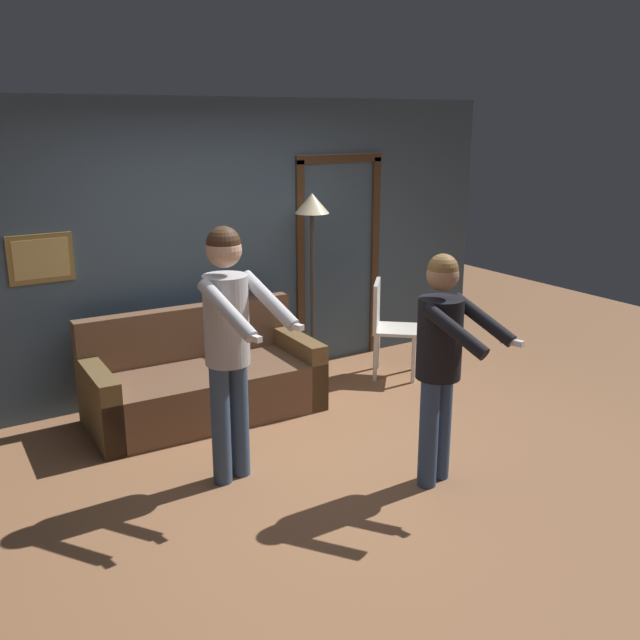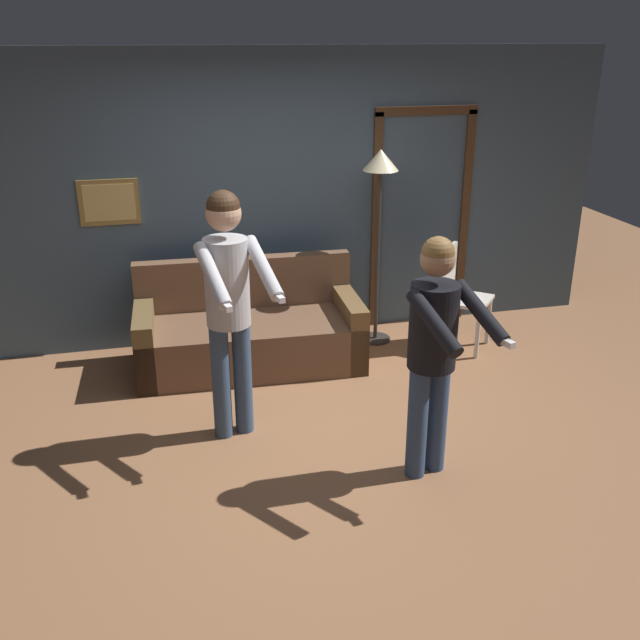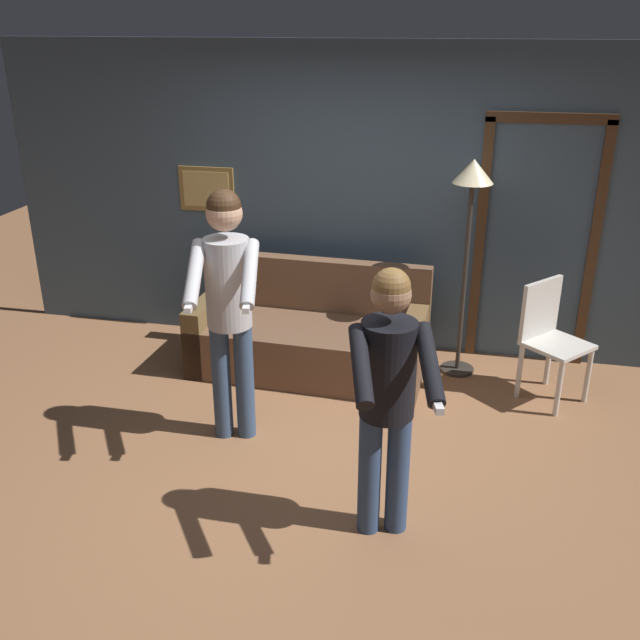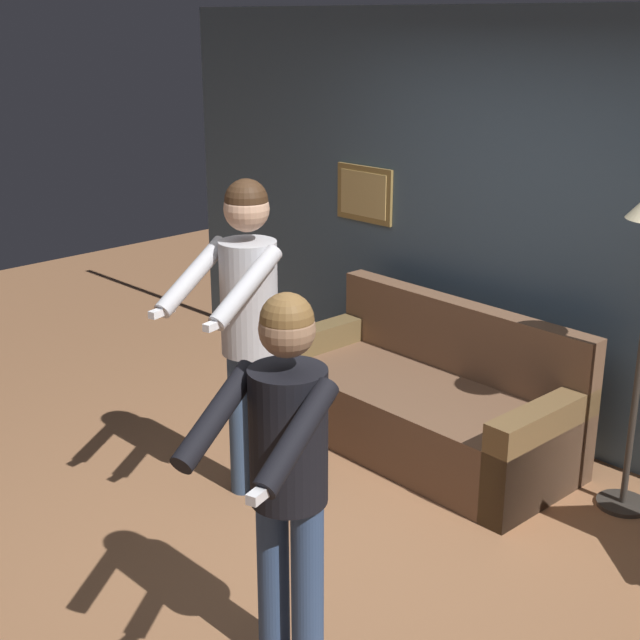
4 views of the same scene
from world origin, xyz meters
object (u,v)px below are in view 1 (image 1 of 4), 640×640
Objects in this scene: person_standing_right at (441,351)px; dining_chair_distant at (387,323)px; person_standing_left at (229,331)px; torchiere_lamp at (312,229)px; couch at (203,383)px.

dining_chair_distant is at bearing 61.55° from person_standing_right.
dining_chair_distant is (2.17, 1.08, -0.55)m from person_standing_left.
torchiere_lamp is 1.11× the size of person_standing_right.
person_standing_left is at bearing -137.69° from torchiere_lamp.
person_standing_left reaches higher than couch.
torchiere_lamp is at bearing 80.86° from person_standing_right.
dining_chair_distant is (1.01, 1.87, -0.43)m from person_standing_right.
torchiere_lamp reaches higher than person_standing_right.
person_standing_left is at bearing -153.49° from dining_chair_distant.
torchiere_lamp is 1.91× the size of dining_chair_distant.
person_standing_left is at bearing -103.81° from couch.
couch is 1.09× the size of person_standing_left.
couch is at bearing 114.22° from person_standing_right.
torchiere_lamp is 2.07m from person_standing_left.
torchiere_lamp is 1.00× the size of person_standing_left.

